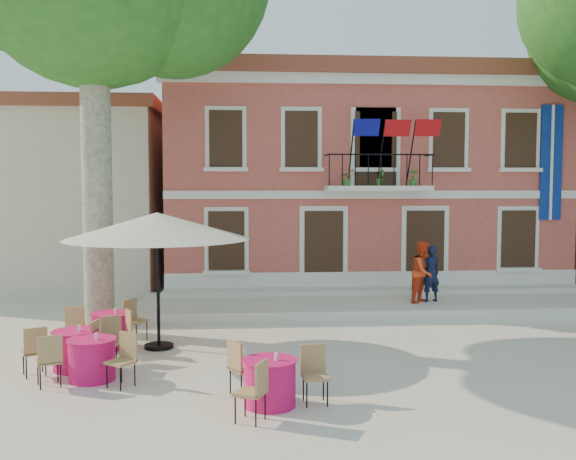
# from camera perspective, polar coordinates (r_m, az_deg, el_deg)

# --- Properties ---
(ground) EXTENTS (90.00, 90.00, 0.00)m
(ground) POSITION_cam_1_polar(r_m,az_deg,el_deg) (14.28, 4.68, -10.57)
(ground) COLOR beige
(ground) RESTS_ON ground
(main_building) EXTENTS (13.50, 9.59, 7.50)m
(main_building) POSITION_cam_1_polar(r_m,az_deg,el_deg) (24.00, 5.78, 4.43)
(main_building) COLOR #C75F48
(main_building) RESTS_ON ground
(neighbor_west) EXTENTS (9.40, 9.40, 6.40)m
(neighbor_west) POSITION_cam_1_polar(r_m,az_deg,el_deg) (25.73, -20.83, 2.91)
(neighbor_west) COLOR beige
(neighbor_west) RESTS_ON ground
(terrace) EXTENTS (14.00, 3.40, 0.30)m
(terrace) POSITION_cam_1_polar(r_m,az_deg,el_deg) (18.84, 8.66, -6.57)
(terrace) COLOR silver
(terrace) RESTS_ON ground
(patio_umbrella) EXTENTS (4.03, 4.03, 3.00)m
(patio_umbrella) POSITION_cam_1_polar(r_m,az_deg,el_deg) (14.26, -11.54, 0.32)
(patio_umbrella) COLOR black
(patio_umbrella) RESTS_ON ground
(pedestrian_navy) EXTENTS (0.66, 0.52, 1.60)m
(pedestrian_navy) POSITION_cam_1_polar(r_m,az_deg,el_deg) (18.60, 12.56, -3.80)
(pedestrian_navy) COLOR black
(pedestrian_navy) RESTS_ON terrace
(pedestrian_orange) EXTENTS (1.07, 1.06, 1.74)m
(pedestrian_orange) POSITION_cam_1_polar(r_m,az_deg,el_deg) (18.39, 11.96, -3.65)
(pedestrian_orange) COLOR red
(pedestrian_orange) RESTS_ON terrace
(cafe_table_0) EXTENTS (1.86, 1.72, 0.95)m
(cafe_table_0) POSITION_cam_1_polar(r_m,az_deg,el_deg) (12.56, -17.03, -10.76)
(cafe_table_0) COLOR #D51469
(cafe_table_0) RESTS_ON ground
(cafe_table_1) EXTENTS (1.68, 1.87, 0.95)m
(cafe_table_1) POSITION_cam_1_polar(r_m,az_deg,el_deg) (10.70, -1.62, -13.19)
(cafe_table_1) COLOR #D51469
(cafe_table_1) RESTS_ON ground
(cafe_table_2) EXTENTS (1.91, 1.23, 0.95)m
(cafe_table_2) POSITION_cam_1_polar(r_m,az_deg,el_deg) (13.34, -18.40, -9.96)
(cafe_table_2) COLOR #D51469
(cafe_table_2) RESTS_ON ground
(cafe_table_3) EXTENTS (1.70, 1.86, 0.95)m
(cafe_table_3) POSITION_cam_1_polar(r_m,az_deg,el_deg) (14.87, -15.40, -8.42)
(cafe_table_3) COLOR #D51469
(cafe_table_3) RESTS_ON ground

